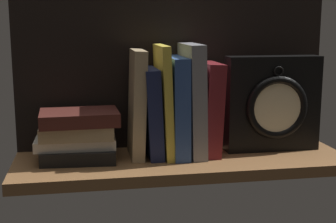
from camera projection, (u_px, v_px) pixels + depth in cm
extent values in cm
cube|color=brown|center=(183.00, 162.00, 111.17)|extent=(76.53, 24.62, 2.50)
cube|color=black|center=(173.00, 70.00, 118.71)|extent=(76.53, 1.20, 38.13)
cube|color=tan|center=(137.00, 104.00, 109.94)|extent=(3.77, 12.15, 24.70)
cube|color=#192147|center=(152.00, 112.00, 110.91)|extent=(4.17, 13.53, 20.55)
cube|color=gold|center=(164.00, 101.00, 110.91)|extent=(2.86, 14.90, 25.72)
cube|color=#2D4C8E|center=(176.00, 106.00, 111.68)|extent=(3.76, 15.91, 22.99)
cube|color=gray|center=(192.00, 100.00, 112.07)|extent=(4.08, 15.74, 25.96)
cube|color=maroon|center=(208.00, 108.00, 113.16)|extent=(4.82, 13.58, 21.69)
cube|color=black|center=(272.00, 103.00, 115.75)|extent=(22.84, 5.26, 22.84)
torus|color=black|center=(277.00, 108.00, 112.92)|extent=(15.16, 1.86, 15.16)
cylinder|color=beige|center=(277.00, 108.00, 112.92)|extent=(12.23, 0.60, 12.23)
cube|color=black|center=(273.00, 105.00, 112.07)|extent=(2.80, 0.30, 1.64)
cube|color=black|center=(287.00, 111.00, 112.96)|extent=(4.68, 0.30, 1.61)
torus|color=black|center=(278.00, 71.00, 111.71)|extent=(2.44, 0.44, 2.44)
cube|color=black|center=(80.00, 154.00, 108.51)|extent=(17.13, 12.86, 3.01)
cube|color=beige|center=(76.00, 142.00, 108.29)|extent=(17.90, 10.44, 2.26)
cube|color=#9E8966|center=(77.00, 130.00, 108.00)|extent=(16.29, 11.73, 2.99)
cube|color=#471E19|center=(79.00, 118.00, 107.29)|extent=(17.68, 12.69, 2.99)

